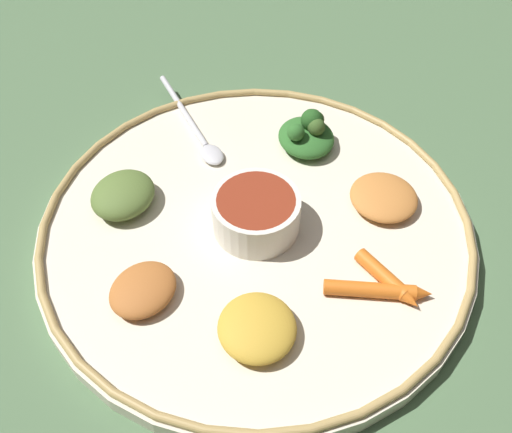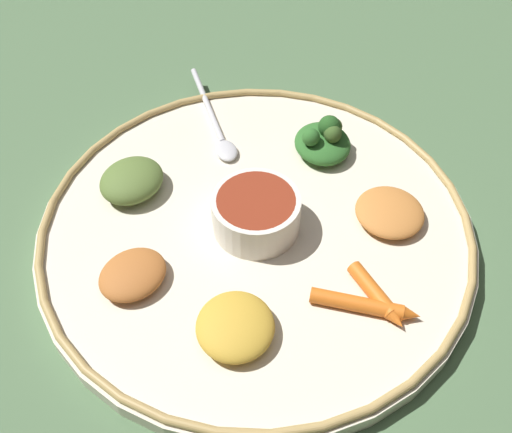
% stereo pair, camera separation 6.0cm
% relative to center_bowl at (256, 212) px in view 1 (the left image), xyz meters
% --- Properties ---
extents(ground_plane, '(2.40, 2.40, 0.00)m').
position_rel_center_bowl_xyz_m(ground_plane, '(0.00, 0.00, -0.04)').
color(ground_plane, '#4C6B47').
extents(platter, '(0.44, 0.44, 0.02)m').
position_rel_center_bowl_xyz_m(platter, '(0.00, 0.00, -0.03)').
color(platter, beige).
rests_on(platter, ground_plane).
extents(platter_rim, '(0.43, 0.43, 0.01)m').
position_rel_center_bowl_xyz_m(platter_rim, '(0.00, 0.00, -0.02)').
color(platter_rim, tan).
rests_on(platter_rim, platter).
extents(center_bowl, '(0.09, 0.09, 0.04)m').
position_rel_center_bowl_xyz_m(center_bowl, '(0.00, 0.00, 0.00)').
color(center_bowl, silver).
rests_on(center_bowl, platter).
extents(spoon, '(0.13, 0.14, 0.01)m').
position_rel_center_bowl_xyz_m(spoon, '(-0.10, -0.11, -0.02)').
color(spoon, silver).
rests_on(spoon, platter).
extents(greens_pile, '(0.09, 0.09, 0.04)m').
position_rel_center_bowl_xyz_m(greens_pile, '(-0.13, 0.01, -0.00)').
color(greens_pile, '#2D6628').
rests_on(greens_pile, platter).
extents(carrot_near_spoon, '(0.04, 0.10, 0.01)m').
position_rel_center_bowl_xyz_m(carrot_near_spoon, '(0.03, 0.13, -0.01)').
color(carrot_near_spoon, orange).
rests_on(carrot_near_spoon, platter).
extents(carrot_outer, '(0.05, 0.07, 0.01)m').
position_rel_center_bowl_xyz_m(carrot_outer, '(0.02, 0.14, -0.01)').
color(carrot_outer, orange).
rests_on(carrot_outer, platter).
extents(mound_collards, '(0.08, 0.07, 0.03)m').
position_rel_center_bowl_xyz_m(mound_collards, '(0.02, -0.14, -0.01)').
color(mound_collards, '#567033').
rests_on(mound_collards, platter).
extents(mound_lentil_yellow, '(0.10, 0.10, 0.02)m').
position_rel_center_bowl_xyz_m(mound_lentil_yellow, '(0.11, 0.05, -0.01)').
color(mound_lentil_yellow, gold).
rests_on(mound_lentil_yellow, platter).
extents(mound_squash, '(0.09, 0.10, 0.02)m').
position_rel_center_bowl_xyz_m(mound_squash, '(-0.08, 0.11, -0.01)').
color(mound_squash, '#C67A38').
rests_on(mound_squash, platter).
extents(mound_chickpea, '(0.08, 0.07, 0.02)m').
position_rel_center_bowl_xyz_m(mound_chickpea, '(0.12, -0.06, -0.01)').
color(mound_chickpea, '#B2662D').
rests_on(mound_chickpea, platter).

